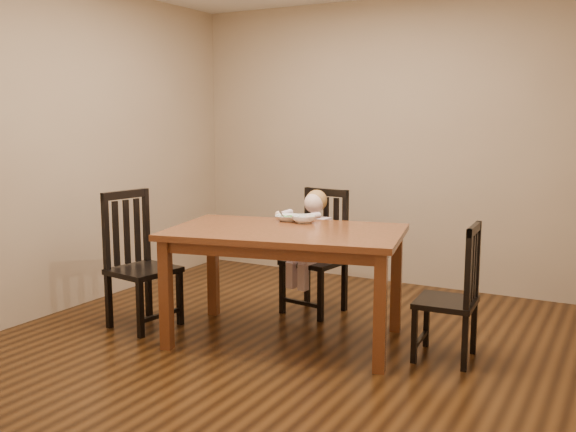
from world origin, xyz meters
The scene contains 9 objects.
room centered at (0.00, 0.00, 1.35)m, with size 4.01×4.01×2.71m.
dining_table centered at (-0.01, 0.03, 0.72)m, with size 1.80×1.30×0.82m.
chair_child centered at (-0.13, 0.79, 0.48)m, with size 0.49×0.47×1.01m.
chair_left centered at (-1.17, -0.21, 0.50)m, with size 0.49×0.51×1.04m.
chair_right centered at (1.14, 0.22, 0.44)m, with size 0.40×0.42×0.92m.
toddler centered at (-0.14, 0.74, 0.62)m, with size 0.31×0.38×0.53m, color silver, non-canonical shape.
bowl_peas centered at (-0.18, 0.35, 0.84)m, with size 0.19×0.19×0.05m, color white.
bowl_veg centered at (-0.03, 0.33, 0.84)m, with size 0.18×0.18×0.06m, color white.
fork centered at (-0.21, 0.33, 0.86)m, with size 0.10×0.09×0.05m.
Camera 1 is at (2.14, -3.88, 1.59)m, focal length 40.00 mm.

